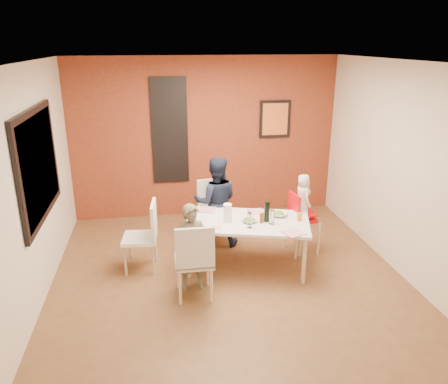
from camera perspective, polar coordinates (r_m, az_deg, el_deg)
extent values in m
plane|color=brown|center=(5.86, 0.49, -10.71)|extent=(4.50, 4.50, 0.00)
cube|color=white|center=(5.09, 0.58, 16.70)|extent=(4.50, 4.50, 0.02)
cube|color=beige|center=(7.47, -2.46, 7.03)|extent=(4.50, 0.02, 2.70)
cube|color=beige|center=(3.29, 7.37, -9.50)|extent=(4.50, 0.02, 2.70)
cube|color=beige|center=(5.42, -23.60, 0.69)|extent=(0.02, 4.50, 2.70)
cube|color=beige|center=(6.11, 21.84, 2.88)|extent=(0.02, 4.50, 2.70)
cube|color=maroon|center=(7.45, -2.44, 7.00)|extent=(4.50, 0.02, 2.70)
cube|color=black|center=(5.55, -23.11, 3.32)|extent=(0.05, 1.70, 1.30)
cube|color=black|center=(5.54, -22.96, 3.33)|extent=(0.02, 1.55, 1.15)
cube|color=silver|center=(7.36, -7.12, 7.91)|extent=(0.55, 0.03, 1.70)
cube|color=black|center=(7.36, -7.12, 7.90)|extent=(0.60, 0.03, 1.76)
cube|color=black|center=(7.61, 6.67, 9.45)|extent=(0.54, 0.03, 0.64)
cube|color=orange|center=(7.60, 6.70, 9.43)|extent=(0.44, 0.01, 0.54)
cube|color=silver|center=(5.79, 3.10, -3.90)|extent=(1.79, 1.29, 0.04)
cylinder|color=#C2B190|center=(5.68, -4.66, -8.19)|extent=(0.05, 0.05, 0.64)
cylinder|color=#C2B190|center=(6.34, -3.43, -5.09)|extent=(0.05, 0.05, 0.64)
cylinder|color=#C2B190|center=(5.61, 10.42, -8.80)|extent=(0.05, 0.05, 0.64)
cylinder|color=#C2B190|center=(6.28, 9.95, -5.60)|extent=(0.05, 0.05, 0.64)
cube|color=beige|center=(5.23, -3.93, -8.94)|extent=(0.45, 0.45, 0.05)
cube|color=beige|center=(4.94, -3.80, -7.44)|extent=(0.45, 0.05, 0.51)
cylinder|color=beige|center=(5.52, -2.12, -10.11)|extent=(0.04, 0.04, 0.44)
cylinder|color=beige|center=(5.21, -1.65, -12.06)|extent=(0.04, 0.04, 0.44)
cylinder|color=beige|center=(5.50, -5.98, -10.35)|extent=(0.04, 0.04, 0.44)
cylinder|color=beige|center=(5.18, -5.76, -12.32)|extent=(0.04, 0.04, 0.44)
cube|color=white|center=(6.65, -1.24, -2.75)|extent=(0.49, 0.49, 0.05)
cube|color=white|center=(6.74, -1.77, -0.25)|extent=(0.43, 0.11, 0.49)
cylinder|color=beige|center=(6.54, -2.21, -5.33)|extent=(0.03, 0.03, 0.42)
cylinder|color=beige|center=(6.84, -3.08, -4.18)|extent=(0.03, 0.03, 0.42)
cylinder|color=beige|center=(6.64, 0.68, -4.92)|extent=(0.03, 0.03, 0.42)
cylinder|color=beige|center=(6.94, -0.30, -3.81)|extent=(0.03, 0.03, 0.42)
cube|color=white|center=(5.90, -10.96, -5.96)|extent=(0.48, 0.48, 0.05)
cube|color=white|center=(5.78, -9.15, -3.71)|extent=(0.08, 0.44, 0.50)
cylinder|color=#BAAA8A|center=(6.19, -12.28, -7.22)|extent=(0.04, 0.04, 0.43)
cylinder|color=#BAAA8A|center=(6.14, -8.96, -7.20)|extent=(0.04, 0.04, 0.43)
cylinder|color=#BAAA8A|center=(5.87, -12.77, -8.77)|extent=(0.04, 0.04, 0.43)
cylinder|color=#BAAA8A|center=(5.83, -9.25, -8.76)|extent=(0.04, 0.04, 0.43)
cube|color=red|center=(6.33, 10.24, -3.47)|extent=(0.37, 0.37, 0.05)
cube|color=red|center=(6.18, 9.13, -1.85)|extent=(0.08, 0.32, 0.37)
cube|color=red|center=(6.30, 10.29, -2.72)|extent=(0.37, 0.37, 0.02)
cylinder|color=beige|center=(6.38, 12.27, -6.07)|extent=(0.03, 0.03, 0.49)
cylinder|color=beige|center=(6.22, 9.42, -6.57)|extent=(0.03, 0.03, 0.49)
cylinder|color=beige|center=(6.66, 10.73, -4.86)|extent=(0.03, 0.03, 0.49)
cylinder|color=beige|center=(6.50, 7.97, -5.30)|extent=(0.03, 0.03, 0.49)
imported|color=brown|center=(5.33, -4.13, -7.25)|extent=(0.43, 0.31, 1.10)
imported|color=#161E32|center=(6.42, -1.05, -1.30)|extent=(0.71, 0.59, 1.35)
imported|color=beige|center=(6.20, 10.25, -0.56)|extent=(0.25, 0.34, 0.64)
cube|color=white|center=(5.48, -1.64, -4.97)|extent=(0.26, 0.26, 0.01)
cube|color=white|center=(6.08, 4.29, -2.53)|extent=(0.21, 0.21, 0.01)
cube|color=white|center=(5.47, 9.05, -5.30)|extent=(0.29, 0.29, 0.01)
cube|color=silver|center=(6.12, -2.22, -2.32)|extent=(0.29, 0.29, 0.01)
imported|color=white|center=(5.73, 3.32, -3.71)|extent=(0.22, 0.22, 0.05)
imported|color=silver|center=(5.96, 7.15, -2.89)|extent=(0.28, 0.28, 0.05)
cylinder|color=black|center=(5.73, 5.63, -2.53)|extent=(0.07, 0.07, 0.28)
cylinder|color=white|center=(5.54, 3.38, -3.71)|extent=(0.07, 0.07, 0.20)
cylinder|color=white|center=(5.67, 6.24, -3.28)|extent=(0.07, 0.07, 0.19)
cylinder|color=white|center=(5.70, 0.47, -2.74)|extent=(0.11, 0.11, 0.24)
cylinder|color=red|center=(5.70, 4.84, -3.43)|extent=(0.03, 0.03, 0.13)
cylinder|color=#317426|center=(5.72, 5.05, -3.32)|extent=(0.03, 0.03, 0.13)
cylinder|color=brown|center=(5.76, 3.24, -3.08)|extent=(0.04, 0.04, 0.14)
cylinder|color=orange|center=(5.84, 9.82, -3.22)|extent=(0.06, 0.06, 0.10)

